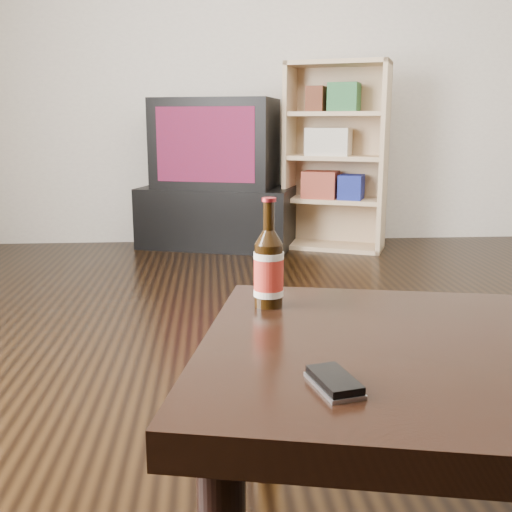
{
  "coord_description": "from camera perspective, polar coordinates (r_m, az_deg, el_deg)",
  "views": [
    {
      "loc": [
        -0.68,
        -1.78,
        0.94
      ],
      "look_at": [
        -0.57,
        -0.41,
        0.63
      ],
      "focal_mm": 42.0,
      "sensor_mm": 36.0,
      "label": 1
    }
  ],
  "objects": [
    {
      "name": "tv_stand",
      "position": [
        4.62,
        -3.74,
        3.74
      ],
      "size": [
        1.26,
        0.88,
        0.46
      ],
      "primitive_type": "cube",
      "rotation": [
        0.0,
        0.0,
        -0.3
      ],
      "color": "black",
      "rests_on": "floor"
    },
    {
      "name": "tv",
      "position": [
        4.57,
        -3.84,
        10.65
      ],
      "size": [
        1.0,
        0.78,
        0.66
      ],
      "rotation": [
        0.0,
        0.0,
        -0.3
      ],
      "color": "black",
      "rests_on": "tv_stand"
    },
    {
      "name": "phone",
      "position": [
        1.02,
        7.46,
        -11.82
      ],
      "size": [
        0.09,
        0.13,
        0.02
      ],
      "rotation": [
        0.0,
        0.0,
        0.23
      ],
      "color": "#A3A3A5",
      "rests_on": "coffee_table"
    },
    {
      "name": "wall_back",
      "position": [
        4.85,
        3.89,
        17.45
      ],
      "size": [
        5.0,
        0.02,
        2.7
      ],
      "primitive_type": "cube",
      "color": "beige",
      "rests_on": "ground"
    },
    {
      "name": "floor",
      "position": [
        2.12,
        15.27,
        -14.22
      ],
      "size": [
        5.0,
        6.0,
        0.01
      ],
      "primitive_type": "cube",
      "color": "black",
      "rests_on": "ground"
    },
    {
      "name": "bookshelf",
      "position": [
        4.54,
        7.57,
        9.64
      ],
      "size": [
        0.81,
        0.59,
        1.37
      ],
      "rotation": [
        0.0,
        0.0,
        -0.4
      ],
      "color": "tan",
      "rests_on": "floor"
    },
    {
      "name": "beer_bottle",
      "position": [
        1.41,
        1.21,
        -1.22
      ],
      "size": [
        0.08,
        0.08,
        0.26
      ],
      "rotation": [
        0.0,
        0.0,
        -0.07
      ],
      "color": "black",
      "rests_on": "coffee_table"
    }
  ]
}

